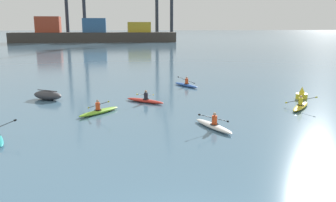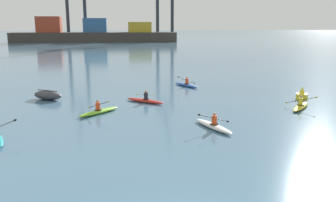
{
  "view_description": "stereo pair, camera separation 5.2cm",
  "coord_description": "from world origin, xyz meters",
  "px_view_note": "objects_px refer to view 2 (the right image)",
  "views": [
    {
      "loc": [
        -1.71,
        -8.0,
        5.77
      ],
      "look_at": [
        1.8,
        15.79,
        0.6
      ],
      "focal_mm": 37.78,
      "sensor_mm": 36.0,
      "label": 1
    },
    {
      "loc": [
        -1.66,
        -8.01,
        5.77
      ],
      "look_at": [
        1.8,
        15.79,
        0.6
      ],
      "focal_mm": 37.78,
      "sensor_mm": 36.0,
      "label": 2
    }
  ],
  "objects_px": {
    "channel_buoy": "(302,95)",
    "container_barge": "(94,34)",
    "kayak_white": "(213,125)",
    "kayak_red": "(145,100)",
    "capsized_dinghy": "(48,95)",
    "kayak_lime": "(99,111)",
    "kayak_yellow": "(301,106)",
    "kayak_blue": "(186,85)"
  },
  "relations": [
    {
      "from": "container_barge",
      "to": "kayak_yellow",
      "type": "distance_m",
      "value": 105.35
    },
    {
      "from": "kayak_red",
      "to": "kayak_lime",
      "type": "relative_size",
      "value": 1.04
    },
    {
      "from": "kayak_red",
      "to": "container_barge",
      "type": "bearing_deg",
      "value": 95.5
    },
    {
      "from": "kayak_white",
      "to": "container_barge",
      "type": "bearing_deg",
      "value": 96.86
    },
    {
      "from": "kayak_white",
      "to": "kayak_yellow",
      "type": "bearing_deg",
      "value": 27.72
    },
    {
      "from": "kayak_lime",
      "to": "kayak_yellow",
      "type": "bearing_deg",
      "value": -2.19
    },
    {
      "from": "kayak_yellow",
      "to": "kayak_blue",
      "type": "bearing_deg",
      "value": 121.44
    },
    {
      "from": "kayak_white",
      "to": "capsized_dinghy",
      "type": "bearing_deg",
      "value": 138.35
    },
    {
      "from": "kayak_white",
      "to": "kayak_yellow",
      "type": "height_order",
      "value": "kayak_white"
    },
    {
      "from": "capsized_dinghy",
      "to": "kayak_blue",
      "type": "relative_size",
      "value": 0.84
    },
    {
      "from": "container_barge",
      "to": "kayak_red",
      "type": "xyz_separation_m",
      "value": [
        9.61,
        -99.75,
        -2.63
      ]
    },
    {
      "from": "kayak_lime",
      "to": "kayak_blue",
      "type": "relative_size",
      "value": 0.86
    },
    {
      "from": "kayak_lime",
      "to": "kayak_yellow",
      "type": "height_order",
      "value": "kayak_lime"
    },
    {
      "from": "kayak_lime",
      "to": "kayak_blue",
      "type": "distance_m",
      "value": 12.44
    },
    {
      "from": "container_barge",
      "to": "kayak_red",
      "type": "height_order",
      "value": "container_barge"
    },
    {
      "from": "capsized_dinghy",
      "to": "channel_buoy",
      "type": "xyz_separation_m",
      "value": [
        19.99,
        -2.71,
        0.01
      ]
    },
    {
      "from": "capsized_dinghy",
      "to": "kayak_white",
      "type": "distance_m",
      "value": 14.48
    },
    {
      "from": "channel_buoy",
      "to": "kayak_white",
      "type": "bearing_deg",
      "value": -142.98
    },
    {
      "from": "capsized_dinghy",
      "to": "kayak_white",
      "type": "height_order",
      "value": "kayak_white"
    },
    {
      "from": "container_barge",
      "to": "kayak_red",
      "type": "distance_m",
      "value": 100.25
    },
    {
      "from": "kayak_red",
      "to": "kayak_blue",
      "type": "height_order",
      "value": "kayak_blue"
    },
    {
      "from": "container_barge",
      "to": "kayak_white",
      "type": "relative_size",
      "value": 16.34
    },
    {
      "from": "channel_buoy",
      "to": "kayak_lime",
      "type": "bearing_deg",
      "value": -171.15
    },
    {
      "from": "channel_buoy",
      "to": "container_barge",
      "type": "bearing_deg",
      "value": 102.4
    },
    {
      "from": "kayak_white",
      "to": "kayak_yellow",
      "type": "relative_size",
      "value": 1.16
    },
    {
      "from": "container_barge",
      "to": "capsized_dinghy",
      "type": "xyz_separation_m",
      "value": [
        2.08,
        -97.63,
        -2.45
      ]
    },
    {
      "from": "capsized_dinghy",
      "to": "container_barge",
      "type": "bearing_deg",
      "value": 91.22
    },
    {
      "from": "container_barge",
      "to": "kayak_white",
      "type": "bearing_deg",
      "value": -83.14
    },
    {
      "from": "kayak_lime",
      "to": "kayak_yellow",
      "type": "xyz_separation_m",
      "value": [
        14.07,
        -0.54,
        0.0
      ]
    },
    {
      "from": "channel_buoy",
      "to": "kayak_lime",
      "type": "relative_size",
      "value": 0.35
    },
    {
      "from": "channel_buoy",
      "to": "capsized_dinghy",
      "type": "bearing_deg",
      "value": 172.28
    },
    {
      "from": "kayak_lime",
      "to": "kayak_yellow",
      "type": "distance_m",
      "value": 14.08
    },
    {
      "from": "kayak_red",
      "to": "kayak_white",
      "type": "xyz_separation_m",
      "value": [
        3.29,
        -7.5,
        0.0
      ]
    },
    {
      "from": "container_barge",
      "to": "kayak_yellow",
      "type": "height_order",
      "value": "container_barge"
    },
    {
      "from": "kayak_blue",
      "to": "kayak_lime",
      "type": "bearing_deg",
      "value": -129.03
    },
    {
      "from": "kayak_lime",
      "to": "kayak_yellow",
      "type": "relative_size",
      "value": 0.97
    },
    {
      "from": "kayak_red",
      "to": "kayak_white",
      "type": "distance_m",
      "value": 8.19
    },
    {
      "from": "capsized_dinghy",
      "to": "kayak_blue",
      "type": "distance_m",
      "value": 12.86
    },
    {
      "from": "kayak_white",
      "to": "kayak_blue",
      "type": "relative_size",
      "value": 1.03
    },
    {
      "from": "container_barge",
      "to": "channel_buoy",
      "type": "bearing_deg",
      "value": -77.6
    },
    {
      "from": "container_barge",
      "to": "kayak_yellow",
      "type": "bearing_deg",
      "value": -78.85
    },
    {
      "from": "kayak_white",
      "to": "kayak_lime",
      "type": "bearing_deg",
      "value": 146.03
    }
  ]
}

